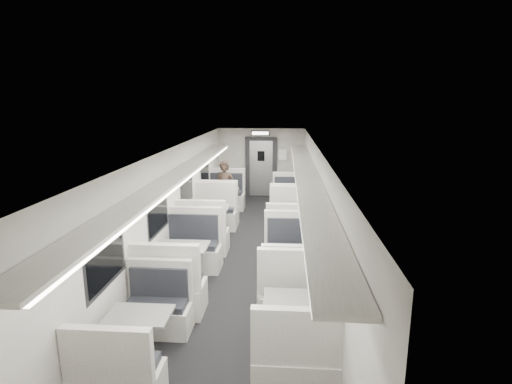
# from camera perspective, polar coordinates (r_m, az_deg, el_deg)

# --- Properties ---
(room) EXTENTS (3.24, 12.24, 2.64)m
(room) POSITION_cam_1_polar(r_m,az_deg,el_deg) (8.27, -1.73, -2.10)
(room) COLOR black
(room) RESTS_ON ground
(booth_left_a) EXTENTS (1.16, 2.36, 1.26)m
(booth_left_a) POSITION_cam_1_polar(r_m,az_deg,el_deg) (11.72, -4.95, -1.53)
(booth_left_a) COLOR white
(booth_left_a) RESTS_ON room
(booth_left_b) EXTENTS (1.16, 2.36, 1.26)m
(booth_left_b) POSITION_cam_1_polar(r_m,az_deg,el_deg) (9.88, -6.71, -4.35)
(booth_left_b) COLOR white
(booth_left_b) RESTS_ON room
(booth_left_c) EXTENTS (1.14, 2.32, 1.24)m
(booth_left_c) POSITION_cam_1_polar(r_m,az_deg,el_deg) (7.47, -10.54, -10.40)
(booth_left_c) COLOR white
(booth_left_c) RESTS_ON room
(booth_left_d) EXTENTS (0.98, 1.98, 1.06)m
(booth_left_d) POSITION_cam_1_polar(r_m,az_deg,el_deg) (5.69, -16.19, -19.33)
(booth_left_d) COLOR white
(booth_left_d) RESTS_ON room
(booth_right_a) EXTENTS (1.07, 2.18, 1.17)m
(booth_right_a) POSITION_cam_1_polar(r_m,az_deg,el_deg) (11.62, 4.87, -1.82)
(booth_right_a) COLOR white
(booth_right_a) RESTS_ON room
(booth_right_b) EXTENTS (1.11, 2.25, 1.20)m
(booth_right_b) POSITION_cam_1_polar(r_m,az_deg,el_deg) (9.74, 4.99, -4.69)
(booth_right_b) COLOR white
(booth_right_b) RESTS_ON room
(booth_right_c) EXTENTS (1.12, 2.26, 1.21)m
(booth_right_c) POSITION_cam_1_polar(r_m,az_deg,el_deg) (7.23, 5.26, -11.11)
(booth_right_c) COLOR white
(booth_right_c) RESTS_ON room
(booth_right_d) EXTENTS (1.04, 2.11, 1.13)m
(booth_right_d) POSITION_cam_1_polar(r_m,az_deg,el_deg) (5.78, 5.55, -18.02)
(booth_right_d) COLOR white
(booth_right_d) RESTS_ON room
(passenger) EXTENTS (0.68, 0.53, 1.66)m
(passenger) POSITION_cam_1_polar(r_m,az_deg,el_deg) (11.58, -4.49, 0.37)
(passenger) COLOR black
(passenger) RESTS_ON room
(window_a) EXTENTS (0.02, 1.18, 0.84)m
(window_a) POSITION_cam_1_polar(r_m,az_deg,el_deg) (11.75, -7.29, 3.07)
(window_a) COLOR black
(window_a) RESTS_ON room
(window_b) EXTENTS (0.02, 1.18, 0.84)m
(window_b) POSITION_cam_1_polar(r_m,az_deg,el_deg) (9.64, -9.84, 0.81)
(window_b) COLOR black
(window_b) RESTS_ON room
(window_c) EXTENTS (0.02, 1.18, 0.84)m
(window_c) POSITION_cam_1_polar(r_m,az_deg,el_deg) (7.58, -13.79, -2.69)
(window_c) COLOR black
(window_c) RESTS_ON room
(window_d) EXTENTS (0.02, 1.18, 0.84)m
(window_d) POSITION_cam_1_polar(r_m,az_deg,el_deg) (5.64, -20.63, -8.65)
(window_d) COLOR black
(window_d) RESTS_ON room
(luggage_rack_left) EXTENTS (0.46, 10.40, 0.09)m
(luggage_rack_left) POSITION_cam_1_polar(r_m,az_deg,el_deg) (8.05, -10.85, 2.48)
(luggage_rack_left) COLOR white
(luggage_rack_left) RESTS_ON room
(luggage_rack_right) EXTENTS (0.46, 10.40, 0.09)m
(luggage_rack_right) POSITION_cam_1_polar(r_m,az_deg,el_deg) (7.79, 7.16, 2.27)
(luggage_rack_right) COLOR white
(luggage_rack_right) RESTS_ON room
(vestibule_door) EXTENTS (1.10, 0.13, 2.10)m
(vestibule_door) POSITION_cam_1_polar(r_m,az_deg,el_deg) (14.09, 0.73, 3.54)
(vestibule_door) COLOR black
(vestibule_door) RESTS_ON room
(exit_sign) EXTENTS (0.62, 0.12, 0.16)m
(exit_sign) POSITION_cam_1_polar(r_m,az_deg,el_deg) (13.45, 0.62, 8.42)
(exit_sign) COLOR black
(exit_sign) RESTS_ON room
(wall_notice) EXTENTS (0.32, 0.02, 0.40)m
(wall_notice) POSITION_cam_1_polar(r_m,az_deg,el_deg) (13.98, 3.82, 5.35)
(wall_notice) COLOR white
(wall_notice) RESTS_ON room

